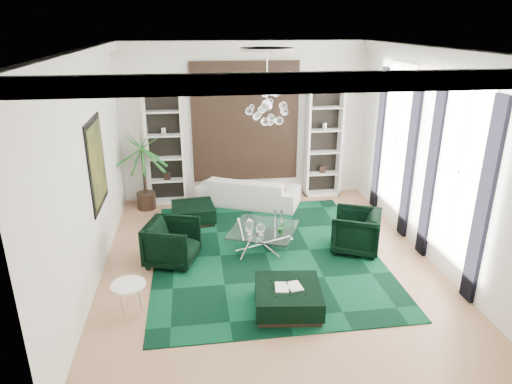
{
  "coord_description": "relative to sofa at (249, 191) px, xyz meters",
  "views": [
    {
      "loc": [
        -1.28,
        -7.41,
        4.21
      ],
      "look_at": [
        -0.16,
        0.5,
        1.2
      ],
      "focal_mm": 32.0,
      "sensor_mm": 36.0,
      "label": 1
    }
  ],
  "objects": [
    {
      "name": "floor",
      "position": [
        0.0,
        -2.85,
        -0.36
      ],
      "size": [
        6.0,
        7.0,
        0.02
      ],
      "primitive_type": "cube",
      "color": "tan",
      "rests_on": "ground"
    },
    {
      "name": "ceiling",
      "position": [
        0.0,
        -2.85,
        3.46
      ],
      "size": [
        6.0,
        7.0,
        0.02
      ],
      "primitive_type": "cube",
      "color": "white",
      "rests_on": "ground"
    },
    {
      "name": "wall_back",
      "position": [
        0.0,
        0.66,
        1.55
      ],
      "size": [
        6.0,
        0.02,
        3.8
      ],
      "primitive_type": "cube",
      "color": "white",
      "rests_on": "ground"
    },
    {
      "name": "wall_front",
      "position": [
        0.0,
        -6.36,
        1.55
      ],
      "size": [
        6.0,
        0.02,
        3.8
      ],
      "primitive_type": "cube",
      "color": "white",
      "rests_on": "ground"
    },
    {
      "name": "wall_left",
      "position": [
        -3.01,
        -2.85,
        1.55
      ],
      "size": [
        0.02,
        7.0,
        3.8
      ],
      "primitive_type": "cube",
      "color": "white",
      "rests_on": "ground"
    },
    {
      "name": "wall_right",
      "position": [
        3.01,
        -2.85,
        1.55
      ],
      "size": [
        0.02,
        7.0,
        3.8
      ],
      "primitive_type": "cube",
      "color": "white",
      "rests_on": "ground"
    },
    {
      "name": "crown_molding",
      "position": [
        0.0,
        -2.85,
        3.35
      ],
      "size": [
        6.0,
        7.0,
        0.18
      ],
      "primitive_type": null,
      "color": "white",
      "rests_on": "ceiling"
    },
    {
      "name": "ceiling_medallion",
      "position": [
        0.0,
        -2.55,
        3.42
      ],
      "size": [
        0.9,
        0.9,
        0.05
      ],
      "primitive_type": "cylinder",
      "color": "white",
      "rests_on": "ceiling"
    },
    {
      "name": "tapestry",
      "position": [
        0.0,
        0.61,
        1.55
      ],
      "size": [
        2.5,
        0.06,
        2.8
      ],
      "primitive_type": "cube",
      "color": "black",
      "rests_on": "wall_back"
    },
    {
      "name": "shelving_left",
      "position": [
        -1.95,
        0.46,
        1.05
      ],
      "size": [
        0.9,
        0.38,
        2.8
      ],
      "primitive_type": null,
      "color": "white",
      "rests_on": "floor"
    },
    {
      "name": "shelving_right",
      "position": [
        1.95,
        0.46,
        1.05
      ],
      "size": [
        0.9,
        0.38,
        2.8
      ],
      "primitive_type": null,
      "color": "white",
      "rests_on": "floor"
    },
    {
      "name": "painting",
      "position": [
        -2.97,
        -2.25,
        1.5
      ],
      "size": [
        0.04,
        1.3,
        1.6
      ],
      "primitive_type": "cube",
      "color": "black",
      "rests_on": "wall_left"
    },
    {
      "name": "window_near",
      "position": [
        2.99,
        -3.75,
        1.55
      ],
      "size": [
        0.03,
        1.1,
        2.9
      ],
      "primitive_type": "cube",
      "color": "white",
      "rests_on": "wall_right"
    },
    {
      "name": "curtain_near_a",
      "position": [
        2.96,
        -4.53,
        1.3
      ],
      "size": [
        0.07,
        0.3,
        3.25
      ],
      "primitive_type": "cube",
      "color": "black",
      "rests_on": "floor"
    },
    {
      "name": "curtain_near_b",
      "position": [
        2.96,
        -2.97,
        1.3
      ],
      "size": [
        0.07,
        0.3,
        3.25
      ],
      "primitive_type": "cube",
      "color": "black",
      "rests_on": "floor"
    },
    {
      "name": "window_far",
      "position": [
        2.99,
        -1.35,
        1.55
      ],
      "size": [
        0.03,
        1.1,
        2.9
      ],
      "primitive_type": "cube",
      "color": "white",
      "rests_on": "wall_right"
    },
    {
      "name": "curtain_far_a",
      "position": [
        2.96,
        -2.13,
        1.3
      ],
      "size": [
        0.07,
        0.3,
        3.25
      ],
      "primitive_type": "cube",
      "color": "black",
      "rests_on": "floor"
    },
    {
      "name": "curtain_far_b",
      "position": [
        2.96,
        -0.57,
        1.3
      ],
      "size": [
        0.07,
        0.3,
        3.25
      ],
      "primitive_type": "cube",
      "color": "black",
      "rests_on": "floor"
    },
    {
      "name": "rug",
      "position": [
        0.0,
        -2.55,
        -0.34
      ],
      "size": [
        4.2,
        5.0,
        0.02
      ],
      "primitive_type": "cube",
      "color": "black",
      "rests_on": "floor"
    },
    {
      "name": "sofa",
      "position": [
        0.0,
        0.0,
        0.0
      ],
      "size": [
        2.57,
        1.82,
        0.7
      ],
      "primitive_type": "imported",
      "rotation": [
        0.0,
        0.0,
        2.73
      ],
      "color": "silver",
      "rests_on": "floor"
    },
    {
      "name": "armchair_left",
      "position": [
        -1.75,
        -2.65,
        0.06
      ],
      "size": [
        1.11,
        1.1,
        0.81
      ],
      "primitive_type": "imported",
      "rotation": [
        0.0,
        0.0,
        1.27
      ],
      "color": "black",
      "rests_on": "floor"
    },
    {
      "name": "armchair_right",
      "position": [
        1.75,
        -2.65,
        0.06
      ],
      "size": [
        1.17,
        1.16,
        0.81
      ],
      "primitive_type": "imported",
      "rotation": [
        0.0,
        0.0,
        -2.0
      ],
      "color": "black",
      "rests_on": "floor"
    },
    {
      "name": "coffee_table",
      "position": [
        0.0,
        -2.3,
        -0.14
      ],
      "size": [
        1.58,
        1.58,
        0.41
      ],
      "primitive_type": null,
      "rotation": [
        0.0,
        0.0,
        -0.42
      ],
      "color": "white",
      "rests_on": "floor"
    },
    {
      "name": "ottoman_side",
      "position": [
        -1.35,
        -0.85,
        -0.15
      ],
      "size": [
        0.98,
        0.98,
        0.4
      ],
      "primitive_type": "cube",
      "rotation": [
        0.0,
        0.0,
        0.1
      ],
      "color": "black",
      "rests_on": "floor"
    },
    {
      "name": "ottoman_front",
      "position": [
        0.05,
        -4.4,
        -0.15
      ],
      "size": [
        1.12,
        1.12,
        0.4
      ],
      "primitive_type": "cube",
      "rotation": [
        0.0,
        0.0,
        -0.12
      ],
      "color": "black",
      "rests_on": "floor"
    },
    {
      "name": "book",
      "position": [
        0.05,
        -4.4,
        0.07
      ],
      "size": [
        0.42,
        0.28,
        0.03
      ],
      "primitive_type": "cube",
      "color": "white",
      "rests_on": "ottoman_front"
    },
    {
      "name": "side_table",
      "position": [
        -2.35,
        -4.15,
        -0.1
      ],
      "size": [
        0.65,
        0.65,
        0.5
      ],
      "primitive_type": "cylinder",
      "rotation": [
        0.0,
        0.0,
        -0.29
      ],
      "color": "white",
      "rests_on": "floor"
    },
    {
      "name": "palm",
      "position": [
        -2.45,
        0.1,
        0.85
      ],
      "size": [
        1.71,
        1.71,
        2.4
      ],
      "primitive_type": null,
      "rotation": [
        0.0,
        0.0,
        -0.15
      ],
      "color": "#1C5F21",
      "rests_on": "floor"
    },
    {
      "name": "chandelier",
      "position": [
        0.0,
        -2.55,
        2.5
      ],
      "size": [
        1.03,
        1.03,
        0.72
      ],
      "primitive_type": null,
      "rotation": [
        0.0,
        0.0,
        0.35
      ],
      "color": "white",
      "rests_on": "ceiling"
    },
    {
      "name": "table_plant",
      "position": [
        0.3,
        -2.55,
        0.18
      ],
      "size": [
        0.15,
        0.13,
        0.24
      ],
      "primitive_type": "imported",
      "rotation": [
        0.0,
        0.0,
        0.19
      ],
      "color": "#1C5F21",
      "rests_on": "coffee_table"
    }
  ]
}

